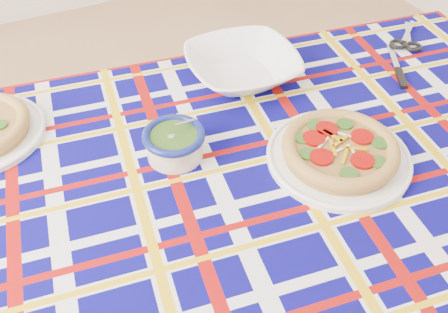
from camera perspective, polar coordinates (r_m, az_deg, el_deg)
name	(u,v)px	position (r m, az deg, el deg)	size (l,w,h in m)	color
floor	(196,243)	(1.86, -3.28, -9.86)	(4.00, 4.00, 0.00)	#A88056
dining_table	(255,204)	(1.09, 3.57, -5.46)	(1.71, 1.20, 0.74)	brown
tablecloth	(256,197)	(1.07, 3.63, -4.60)	(1.62, 1.02, 0.11)	#08055E
main_focaccia_plate	(340,149)	(1.08, 13.13, 0.82)	(0.32, 0.32, 0.06)	olive
pesto_bowl	(174,142)	(1.06, -5.71, 1.71)	(0.13, 0.13, 0.08)	#1E3E10
serving_bowl	(242,66)	(1.29, 2.11, 10.27)	(0.28, 0.28, 0.07)	white
table_knife	(394,57)	(1.46, 18.85, 10.67)	(0.22, 0.02, 0.01)	silver
kitchen_scissors	(408,32)	(1.59, 20.29, 13.21)	(0.20, 0.09, 0.02)	silver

